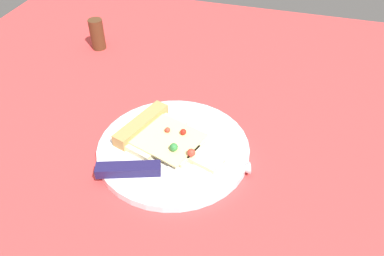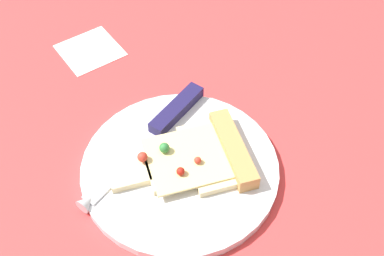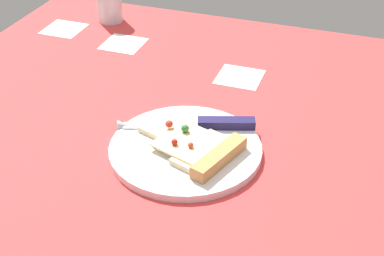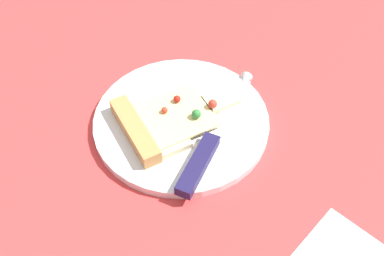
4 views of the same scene
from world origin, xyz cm
name	(u,v)px [view 2 (image 2 of 4)]	position (x,y,z in cm)	size (l,w,h in cm)	color
ground_plane	(201,184)	(0.06, -0.01, -1.50)	(119.62, 119.62, 3.00)	#D13838
plate	(180,168)	(2.51, 1.56, 0.66)	(25.50, 25.50, 1.32)	silver
pizza_slice	(199,157)	(1.72, -0.85, 2.12)	(13.95, 18.98, 2.65)	beige
knife	(156,130)	(8.72, 1.12, 1.92)	(9.76, 23.39, 2.45)	silver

